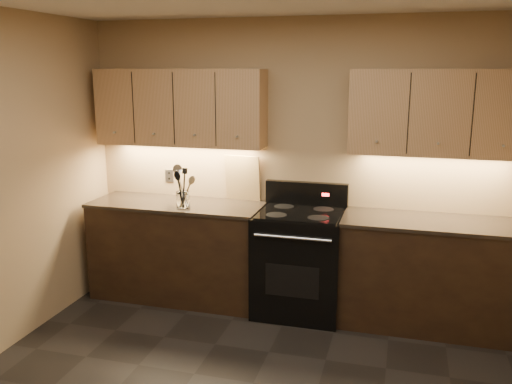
# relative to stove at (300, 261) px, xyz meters

# --- Properties ---
(wall_back) EXTENTS (4.00, 0.04, 2.60)m
(wall_back) POSITION_rel_stove_xyz_m (-0.08, 0.32, 0.82)
(wall_back) COLOR tan
(wall_back) RESTS_ON ground
(counter_left) EXTENTS (1.62, 0.62, 0.93)m
(counter_left) POSITION_rel_stove_xyz_m (-1.18, 0.02, -0.01)
(counter_left) COLOR black
(counter_left) RESTS_ON ground
(counter_right) EXTENTS (1.46, 0.62, 0.93)m
(counter_right) POSITION_rel_stove_xyz_m (1.10, 0.02, -0.01)
(counter_right) COLOR black
(counter_right) RESTS_ON ground
(stove) EXTENTS (0.76, 0.68, 1.14)m
(stove) POSITION_rel_stove_xyz_m (0.00, 0.00, 0.00)
(stove) COLOR black
(stove) RESTS_ON ground
(upper_cab_left) EXTENTS (1.60, 0.30, 0.70)m
(upper_cab_left) POSITION_rel_stove_xyz_m (-1.18, 0.17, 1.32)
(upper_cab_left) COLOR tan
(upper_cab_left) RESTS_ON wall_back
(upper_cab_right) EXTENTS (1.44, 0.30, 0.70)m
(upper_cab_right) POSITION_rel_stove_xyz_m (1.10, 0.17, 1.32)
(upper_cab_right) COLOR tan
(upper_cab_right) RESTS_ON wall_back
(outlet_plate) EXTENTS (0.08, 0.01, 0.12)m
(outlet_plate) POSITION_rel_stove_xyz_m (-1.38, 0.31, 0.64)
(outlet_plate) COLOR #B2B5BA
(outlet_plate) RESTS_ON wall_back
(utensil_crock) EXTENTS (0.14, 0.14, 0.15)m
(utensil_crock) POSITION_rel_stove_xyz_m (-1.05, -0.13, 0.52)
(utensil_crock) COLOR white
(utensil_crock) RESTS_ON counter_left
(cutting_board) EXTENTS (0.35, 0.10, 0.43)m
(cutting_board) POSITION_rel_stove_xyz_m (-0.62, 0.29, 0.67)
(cutting_board) COLOR tan
(cutting_board) RESTS_ON counter_left
(wooden_spoon) EXTENTS (0.18, 0.09, 0.29)m
(wooden_spoon) POSITION_rel_stove_xyz_m (-1.07, -0.14, 0.61)
(wooden_spoon) COLOR tan
(wooden_spoon) RESTS_ON utensil_crock
(black_spoon) EXTENTS (0.10, 0.11, 0.33)m
(black_spoon) POSITION_rel_stove_xyz_m (-1.05, -0.12, 0.63)
(black_spoon) COLOR black
(black_spoon) RESTS_ON utensil_crock
(black_turner) EXTENTS (0.10, 0.18, 0.37)m
(black_turner) POSITION_rel_stove_xyz_m (-1.04, -0.16, 0.65)
(black_turner) COLOR black
(black_turner) RESTS_ON utensil_crock
(steel_spatula) EXTENTS (0.19, 0.15, 0.37)m
(steel_spatula) POSITION_rel_stove_xyz_m (-1.02, -0.12, 0.64)
(steel_spatula) COLOR silver
(steel_spatula) RESTS_ON utensil_crock
(steel_skimmer) EXTENTS (0.19, 0.15, 0.39)m
(steel_skimmer) POSITION_rel_stove_xyz_m (-1.01, -0.15, 0.65)
(steel_skimmer) COLOR silver
(steel_skimmer) RESTS_ON utensil_crock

